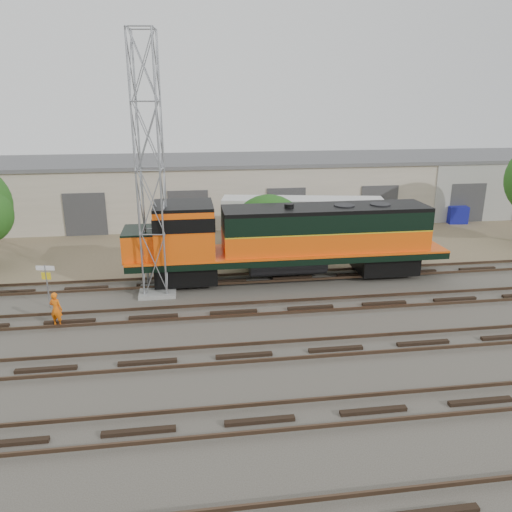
{
  "coord_description": "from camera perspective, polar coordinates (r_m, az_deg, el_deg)",
  "views": [
    {
      "loc": [
        -6.14,
        -21.65,
        10.49
      ],
      "look_at": [
        -2.5,
        4.0,
        2.2
      ],
      "focal_mm": 35.0,
      "sensor_mm": 36.0,
      "label": 1
    }
  ],
  "objects": [
    {
      "name": "ground",
      "position": [
        24.83,
        7.08,
        -7.39
      ],
      "size": [
        140.0,
        140.0,
        0.0
      ],
      "primitive_type": "plane",
      "color": "#47423A",
      "rests_on": "ground"
    },
    {
      "name": "dirt_strip",
      "position": [
        38.61,
        1.37,
        1.99
      ],
      "size": [
        80.0,
        16.0,
        0.02
      ],
      "primitive_type": "cube",
      "color": "#726047",
      "rests_on": "ground"
    },
    {
      "name": "tracks",
      "position": [
        22.23,
        9.1,
        -10.43
      ],
      "size": [
        80.0,
        20.4,
        0.28
      ],
      "color": "black",
      "rests_on": "ground"
    },
    {
      "name": "warehouse",
      "position": [
        45.73,
        -0.2,
        7.88
      ],
      "size": [
        58.4,
        10.4,
        5.3
      ],
      "color": "beige",
      "rests_on": "ground"
    },
    {
      "name": "locomotive",
      "position": [
        29.29,
        3.09,
        2.02
      ],
      "size": [
        18.8,
        3.3,
        4.52
      ],
      "color": "black",
      "rests_on": "tracks"
    },
    {
      "name": "signal_tower",
      "position": [
        26.83,
        -11.99,
        9.16
      ],
      "size": [
        2.02,
        2.02,
        13.64
      ],
      "rotation": [
        0.0,
        0.0,
        -0.14
      ],
      "color": "gray",
      "rests_on": "ground"
    },
    {
      "name": "sign_post",
      "position": [
        27.7,
        -22.83,
        -2.34
      ],
      "size": [
        0.95,
        0.22,
        2.34
      ],
      "color": "gray",
      "rests_on": "ground"
    },
    {
      "name": "worker",
      "position": [
        25.7,
        -21.89,
        -5.65
      ],
      "size": [
        0.72,
        0.59,
        1.7
      ],
      "primitive_type": "imported",
      "rotation": [
        0.0,
        0.0,
        2.8
      ],
      "color": "orange",
      "rests_on": "ground"
    },
    {
      "name": "semi_trailer",
      "position": [
        36.44,
        5.73,
        4.55
      ],
      "size": [
        11.75,
        4.43,
        3.55
      ],
      "rotation": [
        0.0,
        0.0,
        -0.19
      ],
      "color": "silver",
      "rests_on": "ground"
    },
    {
      "name": "dumpster_blue",
      "position": [
        46.84,
        21.9,
        4.45
      ],
      "size": [
        1.73,
        1.64,
        1.5
      ],
      "primitive_type": "cube",
      "rotation": [
        0.0,
        0.0,
        -0.09
      ],
      "color": "navy",
      "rests_on": "ground"
    },
    {
      "name": "tree_mid",
      "position": [
        31.74,
        1.96,
        2.32
      ],
      "size": [
        5.2,
        4.95,
        4.95
      ],
      "color": "#382619",
      "rests_on": "ground"
    }
  ]
}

